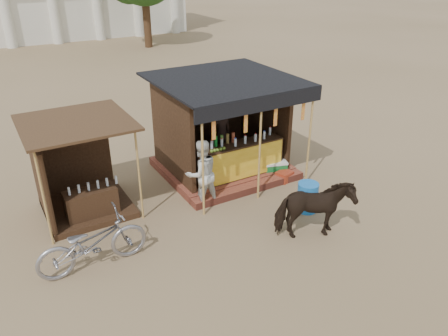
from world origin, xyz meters
name	(u,v)px	position (x,y,z in m)	size (l,w,h in m)	color
ground	(260,239)	(0.00, 0.00, 0.00)	(120.00, 120.00, 0.00)	#846B4C
main_stall	(223,139)	(1.00, 3.36, 1.03)	(3.60, 3.61, 2.78)	brown
secondary_stall	(76,181)	(-3.17, 3.24, 0.85)	(2.40, 2.40, 2.38)	#3D2616
cow	(314,210)	(1.06, -0.51, 0.71)	(0.76, 1.67, 1.41)	black
motorbike	(92,243)	(-3.44, 0.92, 0.58)	(0.78, 2.23, 1.17)	gray
bystander	(202,174)	(-0.41, 2.00, 0.88)	(0.85, 0.67, 1.76)	silver
blue_barrel	(307,197)	(1.70, 0.44, 0.37)	(0.51, 0.51, 0.75)	blue
red_crate	(284,176)	(2.18, 1.97, 0.14)	(0.41, 0.37, 0.28)	maroon
cooler	(275,168)	(2.13, 2.37, 0.23)	(0.74, 0.61, 0.46)	#17682A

